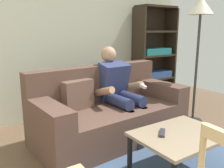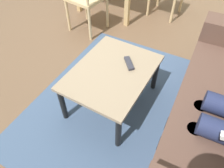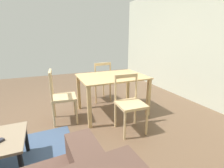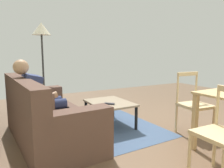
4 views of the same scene
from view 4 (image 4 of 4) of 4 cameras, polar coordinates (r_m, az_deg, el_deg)
The scene contains 9 objects.
ground_plane at distance 3.62m, azimuth 19.48°, elevation -12.44°, with size 8.28×8.28×0.00m, color brown.
couch at distance 3.23m, azimuth -17.22°, elevation -8.71°, with size 2.02×1.03×0.91m.
person_lounging at distance 3.34m, azimuth -18.83°, elevation -3.44°, with size 0.61×0.90×1.16m.
coffee_table at distance 3.68m, azimuth -0.61°, elevation -5.63°, with size 0.85×0.65×0.42m.
tv_remote at distance 3.50m, azimuth -0.69°, elevation -5.26°, with size 0.05×0.17×0.02m, color #2D2D38.
dining_chair_near_wall at distance 2.41m, azimuth 27.25°, elevation -11.86°, with size 0.44×0.44×0.92m.
dining_chair_facing_couch at distance 3.53m, azimuth 20.92°, elevation -5.13°, with size 0.46×0.46×0.96m.
area_rug at distance 3.79m, azimuth -0.61°, elevation -10.93°, with size 2.00×1.40×0.01m, color #3D5170.
floor_lamp at distance 4.50m, azimuth -18.22°, elevation 11.73°, with size 0.36×0.36×1.84m.
Camera 4 is at (-2.21, 2.58, 1.27)m, focal length 34.34 mm.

